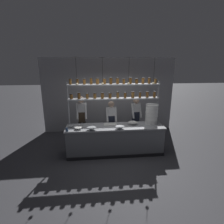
# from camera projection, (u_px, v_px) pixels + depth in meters

# --- Properties ---
(ground_plane) EXTENTS (40.00, 40.00, 0.00)m
(ground_plane) POSITION_uv_depth(u_px,v_px,m) (115.00, 153.00, 5.71)
(ground_plane) COLOR #3D3D42
(back_wall) EXTENTS (5.46, 0.12, 3.05)m
(back_wall) POSITION_uv_depth(u_px,v_px,m) (109.00, 95.00, 7.34)
(back_wall) COLOR #939399
(back_wall) RESTS_ON ground_plane
(prep_counter) EXTENTS (3.06, 0.76, 0.92)m
(prep_counter) POSITION_uv_depth(u_px,v_px,m) (115.00, 140.00, 5.59)
(prep_counter) COLOR slate
(prep_counter) RESTS_ON ground_plane
(spice_shelf_unit) EXTENTS (2.94, 0.28, 2.40)m
(spice_shelf_unit) POSITION_uv_depth(u_px,v_px,m) (114.00, 92.00, 5.52)
(spice_shelf_unit) COLOR #999BA0
(spice_shelf_unit) RESTS_ON ground_plane
(chef_left) EXTENTS (0.37, 0.31, 1.75)m
(chef_left) POSITION_uv_depth(u_px,v_px,m) (82.00, 117.00, 6.07)
(chef_left) COLOR black
(chef_left) RESTS_ON ground_plane
(chef_center) EXTENTS (0.37, 0.29, 1.60)m
(chef_center) POSITION_uv_depth(u_px,v_px,m) (111.00, 121.00, 6.03)
(chef_center) COLOR black
(chef_center) RESTS_ON ground_plane
(chef_right) EXTENTS (0.40, 0.32, 1.67)m
(chef_right) POSITION_uv_depth(u_px,v_px,m) (136.00, 117.00, 6.31)
(chef_right) COLOR black
(chef_right) RESTS_ON ground_plane
(container_stack) EXTENTS (0.40, 0.40, 0.63)m
(container_stack) POSITION_uv_depth(u_px,v_px,m) (152.00, 114.00, 5.64)
(container_stack) COLOR white
(container_stack) RESTS_ON prep_counter
(cutting_board) EXTENTS (0.40, 0.26, 0.02)m
(cutting_board) POSITION_uv_depth(u_px,v_px,m) (110.00, 124.00, 5.58)
(cutting_board) COLOR silver
(cutting_board) RESTS_ON prep_counter
(prep_bowl_near_left) EXTENTS (0.30, 0.30, 0.08)m
(prep_bowl_near_left) POSITION_uv_depth(u_px,v_px,m) (133.00, 123.00, 5.60)
(prep_bowl_near_left) COLOR silver
(prep_bowl_near_left) RESTS_ON prep_counter
(prep_bowl_center_front) EXTENTS (0.28, 0.28, 0.08)m
(prep_bowl_center_front) POSITION_uv_depth(u_px,v_px,m) (92.00, 129.00, 5.13)
(prep_bowl_center_front) COLOR #B2B7BC
(prep_bowl_center_front) RESTS_ON prep_counter
(prep_bowl_center_back) EXTENTS (0.22, 0.22, 0.06)m
(prep_bowl_center_back) POSITION_uv_depth(u_px,v_px,m) (78.00, 128.00, 5.20)
(prep_bowl_center_back) COLOR silver
(prep_bowl_center_back) RESTS_ON prep_counter
(prep_bowl_near_right) EXTENTS (0.17, 0.17, 0.05)m
(prep_bowl_near_right) POSITION_uv_depth(u_px,v_px,m) (71.00, 126.00, 5.37)
(prep_bowl_near_right) COLOR #B2B7BC
(prep_bowl_near_right) RESTS_ON prep_counter
(prep_bowl_far_left) EXTENTS (0.27, 0.27, 0.07)m
(prep_bowl_far_left) POSITION_uv_depth(u_px,v_px,m) (120.00, 128.00, 5.24)
(prep_bowl_far_left) COLOR #B2B7BC
(prep_bowl_far_left) RESTS_ON prep_counter
(serving_cup_front) EXTENTS (0.08, 0.08, 0.10)m
(serving_cup_front) POSITION_uv_depth(u_px,v_px,m) (67.00, 130.00, 5.04)
(serving_cup_front) COLOR #334C70
(serving_cup_front) RESTS_ON prep_counter
(pendant_light_row) EXTENTS (2.33, 0.07, 0.80)m
(pendant_light_row) POSITION_uv_depth(u_px,v_px,m) (116.00, 82.00, 5.11)
(pendant_light_row) COLOR black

